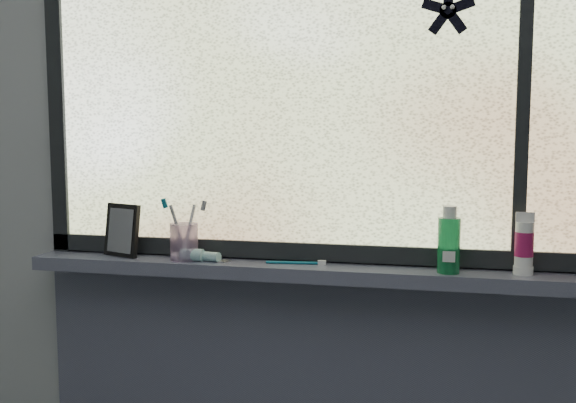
# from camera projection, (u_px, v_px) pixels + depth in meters

# --- Properties ---
(wall_back) EXTENTS (3.00, 0.01, 2.50)m
(wall_back) POSITION_uv_depth(u_px,v_px,m) (303.00, 182.00, 1.88)
(wall_back) COLOR #9EA3A8
(wall_back) RESTS_ON ground
(windowsill) EXTENTS (1.62, 0.14, 0.04)m
(windowsill) POSITION_uv_depth(u_px,v_px,m) (298.00, 271.00, 1.84)
(windowsill) COLOR #4A4D63
(windowsill) RESTS_ON wall_back
(window_pane) EXTENTS (1.50, 0.01, 1.00)m
(window_pane) POSITION_uv_depth(u_px,v_px,m) (302.00, 85.00, 1.83)
(window_pane) COLOR silver
(window_pane) RESTS_ON wall_back
(frame_bottom) EXTENTS (1.60, 0.03, 0.05)m
(frame_bottom) POSITION_uv_depth(u_px,v_px,m) (301.00, 251.00, 1.88)
(frame_bottom) COLOR black
(frame_bottom) RESTS_ON windowsill
(frame_left) EXTENTS (0.05, 0.03, 1.10)m
(frame_left) POSITION_uv_depth(u_px,v_px,m) (58.00, 89.00, 1.99)
(frame_left) COLOR black
(frame_left) RESTS_ON wall_back
(frame_mullion) EXTENTS (0.03, 0.03, 1.00)m
(frame_mullion) POSITION_uv_depth(u_px,v_px,m) (524.00, 81.00, 1.70)
(frame_mullion) COLOR black
(frame_mullion) RESTS_ON wall_back
(starfish_sticker) EXTENTS (0.15, 0.02, 0.15)m
(starfish_sticker) POSITION_uv_depth(u_px,v_px,m) (448.00, 10.00, 1.71)
(starfish_sticker) COLOR black
(starfish_sticker) RESTS_ON window_pane
(vanity_mirror) EXTENTS (0.14, 0.10, 0.16)m
(vanity_mirror) POSITION_uv_depth(u_px,v_px,m) (122.00, 230.00, 1.95)
(vanity_mirror) COLOR black
(vanity_mirror) RESTS_ON windowsill
(toothpaste_tube) EXTENTS (0.21, 0.07, 0.04)m
(toothpaste_tube) POSITION_uv_depth(u_px,v_px,m) (199.00, 255.00, 1.87)
(toothpaste_tube) COLOR white
(toothpaste_tube) RESTS_ON windowsill
(toothbrush_cup) EXTENTS (0.10, 0.10, 0.11)m
(toothbrush_cup) POSITION_uv_depth(u_px,v_px,m) (184.00, 242.00, 1.89)
(toothbrush_cup) COLOR #AC8CBA
(toothbrush_cup) RESTS_ON windowsill
(toothbrush_lying) EXTENTS (0.19, 0.04, 0.01)m
(toothbrush_lying) POSITION_uv_depth(u_px,v_px,m) (292.00, 262.00, 1.84)
(toothbrush_lying) COLOR #0D627A
(toothbrush_lying) RESTS_ON windowsill
(mouthwash_bottle) EXTENTS (0.07, 0.07, 0.15)m
(mouthwash_bottle) POSITION_uv_depth(u_px,v_px,m) (449.00, 240.00, 1.71)
(mouthwash_bottle) COLOR #1B8D4C
(mouthwash_bottle) RESTS_ON windowsill
(cream_tube) EXTENTS (0.06, 0.06, 0.12)m
(cream_tube) POSITION_uv_depth(u_px,v_px,m) (524.00, 241.00, 1.70)
(cream_tube) COLOR silver
(cream_tube) RESTS_ON windowsill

